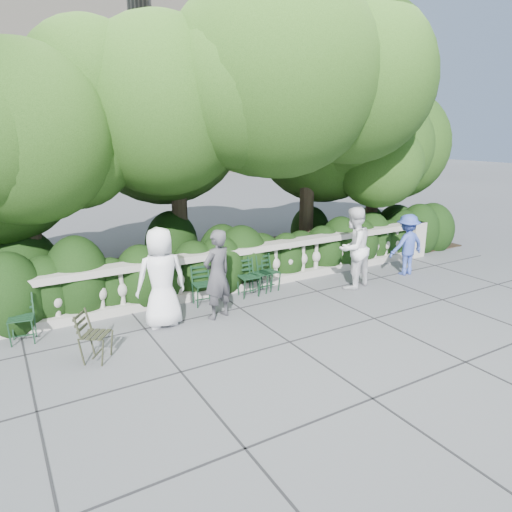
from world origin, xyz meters
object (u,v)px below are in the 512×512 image
chair_a (23,345)px  person_woman_grey (217,275)px  person_businessman (161,278)px  chair_b (251,298)px  person_casual_man (353,248)px  chair_c (272,292)px  person_older_blue (407,245)px  chair_weathered (107,361)px  chair_e (265,294)px  chair_d (206,307)px

chair_a → person_woman_grey: person_woman_grey is taller
person_businessman → chair_b: bearing=-165.5°
person_businessman → person_woman_grey: (1.05, -0.17, -0.06)m
person_woman_grey → person_casual_man: 3.45m
person_casual_man → person_woman_grey: bearing=-12.9°
chair_b → person_businessman: (-2.13, -0.41, 0.94)m
chair_b → chair_c: 0.59m
chair_a → chair_c: bearing=11.3°
chair_c → person_older_blue: bearing=-15.8°
chair_weathered → person_casual_man: person_casual_man is taller
chair_weathered → person_older_blue: 7.68m
person_older_blue → person_casual_man: bearing=5.7°
chair_a → person_businessman: person_businessman is taller
person_casual_man → person_businessman: bearing=-15.1°
chair_a → chair_e: 4.87m
chair_c → person_woman_grey: 1.99m
chair_c → person_businessman: person_businessman is taller
chair_c → chair_weathered: size_ratio=1.00×
chair_b → person_casual_man: (2.37, -0.55, 0.94)m
person_businessman → chair_weathered: bearing=37.8°
chair_c → person_older_blue: person_older_blue is taller
chair_c → chair_d: size_ratio=1.00×
chair_e → chair_d: bearing=172.2°
person_businessman → person_woman_grey: size_ratio=1.07×
chair_e → person_older_blue: 3.96m
chair_c → person_casual_man: (1.78, -0.62, 0.94)m
chair_e → person_casual_man: bearing=-26.2°
person_businessman → chair_a: bearing=-6.3°
chair_a → person_woman_grey: bearing=0.8°
chair_c → chair_d: (-1.65, -0.02, 0.00)m
chair_b → chair_c: size_ratio=1.00×
chair_e → person_businessman: (-2.51, -0.48, 0.94)m
chair_b → chair_a: bearing=-175.9°
chair_a → chair_d: 3.42m
person_older_blue → chair_a: bearing=0.3°
chair_a → person_older_blue: 8.76m
chair_d → person_casual_man: 3.61m
person_woman_grey → chair_a: bearing=-27.0°
chair_a → chair_c: (5.07, 0.06, 0.00)m
person_older_blue → chair_d: bearing=-2.1°
chair_c → person_businessman: 2.92m
chair_weathered → person_older_blue: bearing=-48.8°
chair_weathered → person_businessman: size_ratio=0.45×
chair_b → person_woman_grey: person_woman_grey is taller
chair_d → chair_weathered: same height
chair_d → chair_a: bearing=-173.8°
chair_a → person_casual_man: (6.86, -0.56, 0.94)m
chair_c → person_casual_man: bearing=-26.4°
chair_c → person_woman_grey: size_ratio=0.48×
chair_b → chair_weathered: (-3.38, -1.25, 0.00)m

